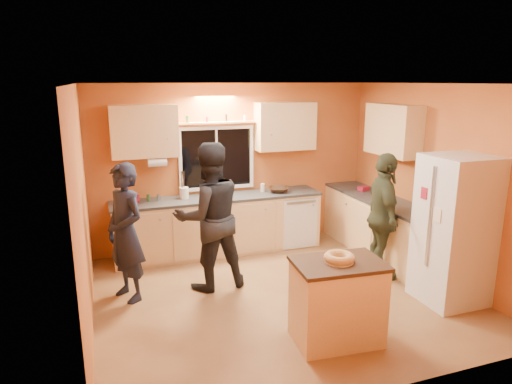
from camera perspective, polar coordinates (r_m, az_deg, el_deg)
name	(u,v)px	position (r m, az deg, el deg)	size (l,w,h in m)	color
ground	(281,294)	(5.93, 3.17, -12.66)	(4.50, 4.50, 0.00)	brown
room_shell	(279,163)	(5.82, 2.93, 3.69)	(4.54, 4.04, 2.61)	orange
back_counter	(241,222)	(7.25, -1.83, -3.78)	(4.23, 0.62, 0.90)	tan
right_counter	(390,232)	(7.06, 16.46, -4.83)	(0.62, 1.84, 0.90)	tan
refrigerator	(454,230)	(5.94, 23.55, -4.39)	(0.72, 0.70, 1.80)	silver
island	(337,301)	(4.86, 10.11, -13.27)	(0.95, 0.69, 0.87)	tan
bundt_pastry	(339,258)	(4.67, 10.36, -8.07)	(0.31, 0.31, 0.09)	tan
person_left	(126,233)	(5.74, -15.99, -4.91)	(0.62, 0.41, 1.70)	black
person_center	(209,217)	(5.83, -5.85, -3.11)	(0.92, 0.72, 1.90)	black
person_right	(383,216)	(6.36, 15.60, -2.96)	(1.01, 0.42, 1.72)	#383E27
mixing_bowl	(279,190)	(7.29, 2.84, 0.31)	(0.33, 0.33, 0.08)	black
utensil_crock	(184,193)	(6.96, -9.00, -0.11)	(0.14, 0.14, 0.17)	#EEE0C7
potted_plant	(425,204)	(6.46, 20.38, -1.39)	(0.25, 0.22, 0.28)	gray
red_box	(363,189)	(7.57, 13.27, 0.43)	(0.16, 0.12, 0.07)	maroon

